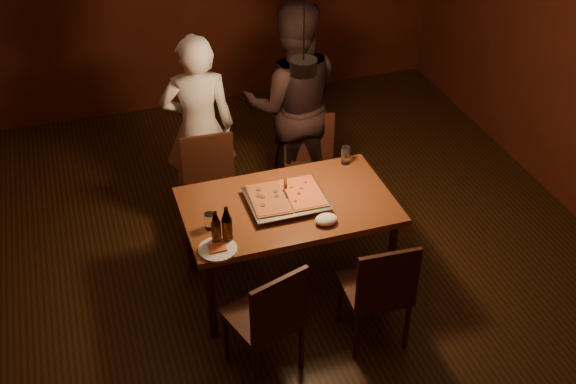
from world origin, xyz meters
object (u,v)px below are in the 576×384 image
object	(u,v)px
dining_table	(288,212)
chair_far_right	(310,158)
pendant_lamp	(303,65)
beer_bottle_a	(216,228)
chair_near_left	(270,313)
diner_white	(199,128)
plate_slice	(218,249)
pizza_tray	(286,200)
beer_bottle_b	(227,224)
diner_dark	(292,104)
chair_near_right	(380,285)
chair_far_left	(211,181)

from	to	relation	value
dining_table	chair_far_right	size ratio (longest dim) A/B	3.03
pendant_lamp	beer_bottle_a	bearing A→B (deg)	-152.88
chair_far_right	chair_near_left	bearing A→B (deg)	74.00
chair_near_left	diner_white	size ratio (longest dim) A/B	0.33
plate_slice	pizza_tray	bearing A→B (deg)	31.18
chair_far_right	pendant_lamp	world-z (taller)	pendant_lamp
diner_white	plate_slice	bearing A→B (deg)	89.49
diner_white	pendant_lamp	bearing A→B (deg)	124.63
beer_bottle_b	diner_white	size ratio (longest dim) A/B	0.17
chair_near_left	beer_bottle_a	xyz separation A→B (m)	(-0.20, 0.52, 0.34)
pizza_tray	pendant_lamp	xyz separation A→B (m)	(0.15, 0.09, 0.99)
dining_table	pizza_tray	bearing A→B (deg)	147.06
chair_near_left	diner_dark	xyz separation A→B (m)	(0.79, 1.94, 0.36)
chair_near_right	plate_slice	world-z (taller)	chair_near_right
dining_table	plate_slice	distance (m)	0.70
pendant_lamp	chair_near_left	bearing A→B (deg)	-119.99
chair_near_left	pendant_lamp	world-z (taller)	pendant_lamp
pizza_tray	plate_slice	distance (m)	0.69
chair_far_left	chair_near_right	world-z (taller)	same
chair_near_right	pendant_lamp	bearing A→B (deg)	109.05
chair_far_right	diner_white	bearing A→B (deg)	-7.90
dining_table	chair_far_right	xyz separation A→B (m)	(0.46, 0.82, -0.14)
chair_far_right	diner_white	size ratio (longest dim) A/B	0.30
dining_table	diner_white	distance (m)	1.20
beer_bottle_a	chair_far_left	bearing A→B (deg)	79.82
chair_far_left	beer_bottle_b	distance (m)	1.09
chair_near_right	diner_dark	world-z (taller)	diner_dark
plate_slice	pendant_lamp	size ratio (longest dim) A/B	0.23
pizza_tray	beer_bottle_a	size ratio (longest dim) A/B	2.17
pizza_tray	chair_far_left	bearing A→B (deg)	120.14
beer_bottle_b	diner_white	xyz separation A→B (m)	(0.11, 1.40, -0.07)
dining_table	chair_near_right	xyz separation A→B (m)	(0.39, -0.78, -0.14)
chair_far_left	diner_dark	bearing A→B (deg)	-151.90
chair_near_left	chair_near_right	distance (m)	0.77
diner_white	chair_far_left	bearing A→B (deg)	97.00
dining_table	chair_near_right	distance (m)	0.88
chair_near_left	beer_bottle_a	size ratio (longest dim) A/B	2.09
chair_near_right	beer_bottle_a	bearing A→B (deg)	155.56
pendant_lamp	chair_far_right	bearing A→B (deg)	65.70
plate_slice	pendant_lamp	bearing A→B (deg)	31.29
chair_far_right	beer_bottle_b	bearing A→B (deg)	59.89
chair_far_left	plate_slice	world-z (taller)	chair_far_left
pizza_tray	pendant_lamp	distance (m)	1.00
pendant_lamp	pizza_tray	bearing A→B (deg)	-148.29
chair_far_left	chair_near_left	world-z (taller)	same
diner_dark	plate_slice	bearing A→B (deg)	67.68
dining_table	chair_far_right	distance (m)	0.96
chair_near_left	chair_near_right	size ratio (longest dim) A/B	1.09
chair_near_right	plate_slice	size ratio (longest dim) A/B	1.89
pizza_tray	pendant_lamp	world-z (taller)	pendant_lamp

